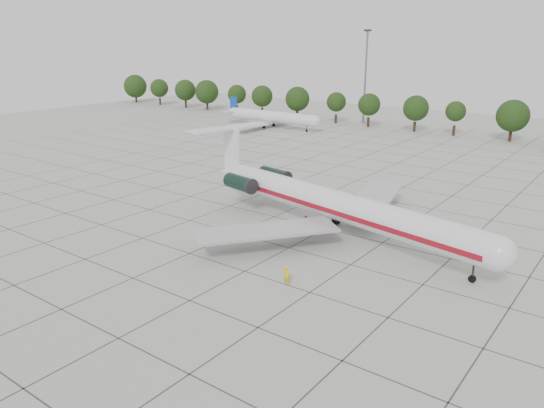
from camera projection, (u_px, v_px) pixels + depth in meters
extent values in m
plane|color=#B4B4AD|center=(236.00, 233.00, 65.51)|extent=(260.00, 260.00, 0.00)
cube|color=#383838|center=(303.00, 204.00, 77.00)|extent=(170.00, 170.00, 0.02)
cylinder|color=silver|center=(342.00, 206.00, 63.56)|extent=(38.65, 11.48, 3.55)
sphere|color=silver|center=(498.00, 253.00, 49.70)|extent=(3.55, 3.55, 3.55)
cone|color=silver|center=(230.00, 173.00, 79.35)|extent=(6.00, 4.59, 3.55)
cube|color=maroon|center=(351.00, 206.00, 64.78)|extent=(36.88, 7.85, 0.59)
cube|color=maroon|center=(331.00, 212.00, 62.51)|extent=(36.88, 7.85, 0.59)
cube|color=#B7BABC|center=(374.00, 198.00, 72.04)|extent=(8.48, 16.85, 0.32)
cube|color=#B7BABC|center=(266.00, 231.00, 59.80)|extent=(13.66, 15.88, 0.32)
cube|color=black|center=(271.00, 176.00, 76.16)|extent=(2.61, 1.86, 0.27)
cylinder|color=black|center=(275.00, 176.00, 76.64)|extent=(5.48, 3.07, 2.05)
cube|color=black|center=(245.00, 182.00, 73.10)|extent=(2.61, 1.86, 0.27)
cylinder|color=black|center=(240.00, 183.00, 72.62)|extent=(5.48, 3.07, 2.05)
cube|color=silver|center=(232.00, 149.00, 77.84)|extent=(3.43, 1.01, 6.46)
cube|color=silver|center=(228.00, 128.00, 77.48)|extent=(5.83, 13.31, 0.24)
cylinder|color=black|center=(473.00, 273.00, 52.06)|extent=(0.26, 0.26, 2.05)
cylinder|color=black|center=(472.00, 279.00, 52.25)|extent=(0.80, 0.45, 0.75)
cylinder|color=black|center=(336.00, 214.00, 68.35)|extent=(0.31, 0.31, 1.94)
cylinder|color=black|center=(336.00, 220.00, 68.60)|extent=(1.19, 0.85, 1.08)
cylinder|color=black|center=(306.00, 224.00, 64.81)|extent=(0.31, 0.31, 1.94)
cylinder|color=black|center=(306.00, 230.00, 65.07)|extent=(1.19, 0.85, 1.08)
imported|color=yellow|center=(287.00, 276.00, 51.59)|extent=(0.79, 0.60, 1.94)
cylinder|color=silver|center=(272.00, 117.00, 142.23)|extent=(27.20, 3.00, 3.00)
cube|color=#B7BABC|center=(269.00, 121.00, 143.15)|extent=(3.50, 27.20, 0.25)
cube|color=#0C38A4|center=(234.00, 103.00, 149.10)|extent=(2.40, 0.25, 3.60)
cylinder|color=black|center=(274.00, 125.00, 145.26)|extent=(0.80, 0.45, 0.80)
cylinder|color=black|center=(264.00, 127.00, 141.89)|extent=(0.80, 0.45, 0.80)
cylinder|color=#332114|center=(136.00, 99.00, 199.37)|extent=(0.70, 0.70, 2.50)
sphere|color=black|center=(135.00, 86.00, 197.95)|extent=(8.44, 8.44, 8.44)
cylinder|color=#332114|center=(160.00, 101.00, 191.86)|extent=(0.70, 0.70, 2.50)
sphere|color=black|center=(159.00, 88.00, 190.44)|extent=(6.44, 6.44, 6.44)
cylinder|color=#332114|center=(186.00, 104.00, 184.35)|extent=(0.70, 0.70, 2.50)
sphere|color=black|center=(185.00, 90.00, 182.93)|extent=(7.14, 7.14, 7.14)
cylinder|color=#332114|center=(207.00, 106.00, 178.54)|extent=(0.70, 0.70, 2.50)
sphere|color=black|center=(207.00, 92.00, 177.13)|extent=(7.79, 7.79, 7.79)
cylinder|color=#332114|center=(237.00, 109.00, 171.03)|extent=(0.70, 0.70, 2.50)
sphere|color=black|center=(237.00, 94.00, 169.62)|extent=(5.94, 5.94, 5.94)
cylinder|color=#332114|center=(262.00, 112.00, 165.23)|extent=(0.70, 0.70, 2.50)
sphere|color=black|center=(262.00, 96.00, 163.81)|extent=(6.57, 6.57, 6.57)
cylinder|color=#332114|center=(297.00, 115.00, 157.72)|extent=(0.70, 0.70, 2.50)
sphere|color=black|center=(297.00, 99.00, 156.30)|extent=(7.15, 7.15, 7.15)
cylinder|color=#332114|center=(336.00, 119.00, 150.21)|extent=(0.70, 0.70, 2.50)
sphere|color=black|center=(336.00, 102.00, 148.79)|extent=(5.43, 5.43, 5.43)
cylinder|color=#332114|center=(368.00, 122.00, 144.41)|extent=(0.70, 0.70, 2.50)
sphere|color=black|center=(369.00, 105.00, 142.99)|extent=(5.99, 5.99, 5.99)
cylinder|color=#332114|center=(414.00, 127.00, 136.90)|extent=(0.70, 0.70, 2.50)
sphere|color=black|center=(416.00, 108.00, 135.48)|extent=(6.50, 6.50, 6.50)
cylinder|color=#332114|center=(454.00, 131.00, 131.10)|extent=(0.70, 0.70, 2.50)
sphere|color=black|center=(456.00, 111.00, 129.68)|extent=(4.93, 4.93, 4.93)
cylinder|color=#332114|center=(510.00, 136.00, 123.59)|extent=(0.70, 0.70, 2.50)
sphere|color=black|center=(513.00, 116.00, 122.17)|extent=(7.40, 7.40, 7.40)
cylinder|color=slate|center=(365.00, 78.00, 149.33)|extent=(0.56, 0.56, 25.00)
cube|color=black|center=(368.00, 30.00, 145.53)|extent=(1.60, 1.60, 0.50)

